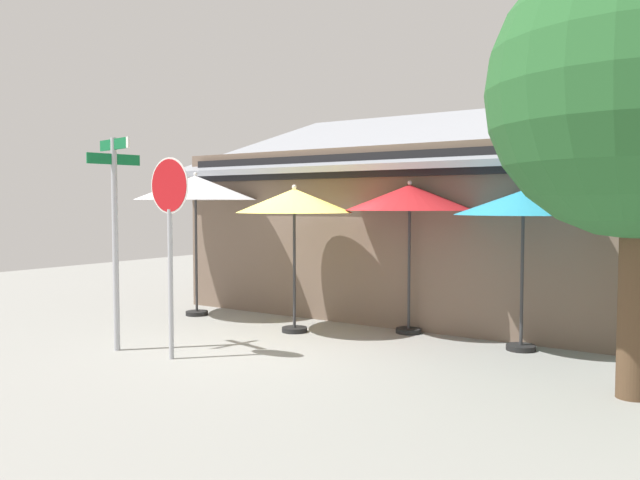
% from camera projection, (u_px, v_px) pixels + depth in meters
% --- Properties ---
extents(ground_plane, '(28.00, 28.00, 0.10)m').
position_uv_depth(ground_plane, '(270.00, 346.00, 10.15)').
color(ground_plane, gray).
extents(cafe_building, '(9.29, 5.64, 4.56)m').
position_uv_depth(cafe_building, '(426.00, 227.00, 13.66)').
color(cafe_building, '#705B4C').
rests_on(cafe_building, ground).
extents(street_sign_post, '(0.88, 0.82, 3.21)m').
position_uv_depth(street_sign_post, '(115.00, 222.00, 9.55)').
color(street_sign_post, '#A8AAB2').
rests_on(street_sign_post, ground).
extents(stop_sign, '(0.79, 0.07, 2.88)m').
position_uv_depth(stop_sign, '(170.00, 218.00, 9.01)').
color(stop_sign, '#A8AAB2').
rests_on(stop_sign, ground).
extents(patio_umbrella_ivory_left, '(2.41, 2.41, 2.85)m').
position_uv_depth(patio_umbrella_ivory_left, '(196.00, 189.00, 12.59)').
color(patio_umbrella_ivory_left, black).
rests_on(patio_umbrella_ivory_left, ground).
extents(patio_umbrella_mustard_center, '(2.02, 2.02, 2.55)m').
position_uv_depth(patio_umbrella_mustard_center, '(294.00, 202.00, 10.93)').
color(patio_umbrella_mustard_center, black).
rests_on(patio_umbrella_mustard_center, ground).
extents(patio_umbrella_crimson_right, '(2.21, 2.21, 2.62)m').
position_uv_depth(patio_umbrella_crimson_right, '(410.00, 199.00, 10.83)').
color(patio_umbrella_crimson_right, black).
rests_on(patio_umbrella_crimson_right, ground).
extents(patio_umbrella_teal_far_right, '(2.07, 2.07, 2.50)m').
position_uv_depth(patio_umbrella_teal_far_right, '(523.00, 204.00, 9.54)').
color(patio_umbrella_teal_far_right, black).
rests_on(patio_umbrella_teal_far_right, ground).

